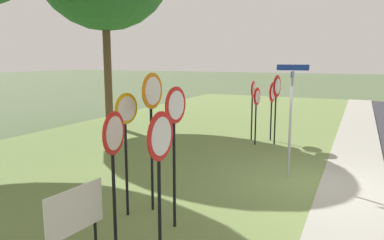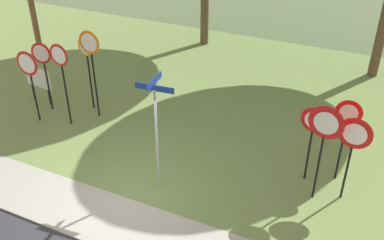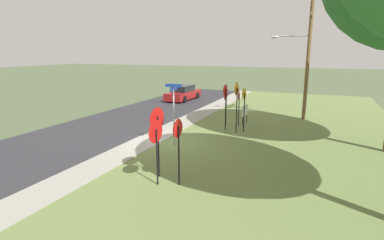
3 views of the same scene
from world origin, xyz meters
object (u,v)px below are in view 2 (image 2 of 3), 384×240
(stop_sign_near_right, at_px, (29,71))
(yield_sign_near_right, at_px, (313,128))
(stop_sign_far_center, at_px, (87,59))
(yield_sign_far_right, at_px, (353,141))
(yield_sign_near_left, at_px, (347,123))
(yield_sign_far_left, at_px, (324,132))
(stop_sign_far_right, at_px, (61,68))
(stop_sign_far_left, at_px, (91,56))
(stop_sign_near_left, at_px, (43,62))
(street_name_post, at_px, (156,125))
(notice_board, at_px, (38,79))

(stop_sign_near_right, height_order, yield_sign_near_right, stop_sign_near_right)
(stop_sign_far_center, distance_m, yield_sign_far_right, 8.28)
(yield_sign_near_left, xyz_separation_m, yield_sign_far_left, (-0.38, -0.99, 0.22))
(stop_sign_near_right, xyz_separation_m, yield_sign_far_left, (8.67, 0.03, 0.22))
(yield_sign_far_right, bearing_deg, stop_sign_far_right, -173.66)
(yield_sign_near_left, bearing_deg, stop_sign_far_left, 179.57)
(stop_sign_far_center, bearing_deg, stop_sign_near_left, -144.48)
(street_name_post, height_order, notice_board, street_name_post)
(stop_sign_near_right, bearing_deg, yield_sign_far_left, 0.43)
(yield_sign_near_right, xyz_separation_m, yield_sign_far_right, (0.98, -0.35, 0.12))
(stop_sign_near_left, height_order, notice_board, stop_sign_near_left)
(yield_sign_near_right, bearing_deg, stop_sign_near_right, -169.16)
(stop_sign_near_left, bearing_deg, stop_sign_far_right, -31.61)
(yield_sign_near_left, height_order, street_name_post, street_name_post)
(yield_sign_near_left, bearing_deg, stop_sign_near_left, -178.56)
(stop_sign_far_left, xyz_separation_m, yield_sign_far_right, (7.76, -0.74, -0.40))
(stop_sign_far_left, distance_m, yield_sign_far_right, 7.81)
(stop_sign_far_center, relative_size, yield_sign_near_left, 1.07)
(stop_sign_near_left, bearing_deg, yield_sign_near_left, -7.21)
(yield_sign_near_left, bearing_deg, notice_board, 179.76)
(stop_sign_far_center, xyz_separation_m, stop_sign_far_right, (-0.06, -1.12, 0.14))
(yield_sign_far_left, bearing_deg, yield_sign_near_right, 126.53)
(yield_sign_near_left, distance_m, street_name_post, 4.59)
(stop_sign_far_right, bearing_deg, yield_sign_near_right, 7.67)
(stop_sign_far_right, distance_m, street_name_post, 4.19)
(stop_sign_near_left, relative_size, notice_board, 1.87)
(stop_sign_far_left, bearing_deg, stop_sign_far_right, -121.30)
(yield_sign_far_left, bearing_deg, yield_sign_near_left, 77.46)
(notice_board, bearing_deg, stop_sign_near_left, -17.63)
(stop_sign_far_center, relative_size, yield_sign_near_right, 1.17)
(stop_sign_near_right, relative_size, yield_sign_near_left, 1.01)
(stop_sign_near_left, height_order, yield_sign_near_left, stop_sign_near_left)
(notice_board, bearing_deg, yield_sign_far_left, -0.77)
(yield_sign_near_left, height_order, yield_sign_near_right, yield_sign_near_left)
(stop_sign_far_center, bearing_deg, stop_sign_far_right, -84.38)
(stop_sign_far_left, xyz_separation_m, notice_board, (-2.32, -0.02, -1.27))
(stop_sign_far_center, height_order, stop_sign_far_right, stop_sign_far_right)
(yield_sign_far_right, relative_size, street_name_post, 0.76)
(yield_sign_near_right, relative_size, yield_sign_far_left, 0.83)
(yield_sign_far_left, xyz_separation_m, yield_sign_far_right, (0.63, 0.29, -0.25))
(stop_sign_near_right, distance_m, notice_board, 1.58)
(yield_sign_far_left, height_order, yield_sign_far_right, yield_sign_far_left)
(stop_sign_near_left, distance_m, yield_sign_far_left, 8.85)
(yield_sign_far_left, bearing_deg, stop_sign_far_left, 179.98)
(stop_sign_far_center, distance_m, notice_board, 2.13)
(stop_sign_near_left, distance_m, stop_sign_far_center, 1.39)
(yield_sign_near_left, distance_m, yield_sign_far_left, 1.08)
(yield_sign_near_left, distance_m, yield_sign_near_right, 0.82)
(stop_sign_far_right, xyz_separation_m, yield_sign_near_left, (8.01, 0.75, -0.20))
(stop_sign_near_left, xyz_separation_m, yield_sign_far_right, (9.45, -0.45, 0.01))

